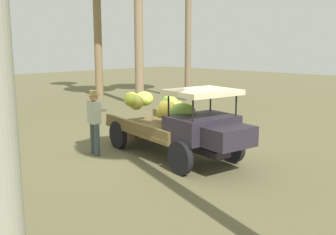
{
  "coord_description": "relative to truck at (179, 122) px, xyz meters",
  "views": [
    {
      "loc": [
        7.4,
        -6.97,
        2.83
      ],
      "look_at": [
        0.29,
        0.17,
        0.97
      ],
      "focal_mm": 42.19,
      "sensor_mm": 36.0,
      "label": 1
    }
  ],
  "objects": [
    {
      "name": "ground_plane",
      "position": [
        -0.77,
        -0.08,
        -0.92
      ],
      "size": [
        60.0,
        60.0,
        0.0
      ],
      "primitive_type": "plane",
      "color": "brown"
    },
    {
      "name": "farmer",
      "position": [
        -1.76,
        -1.31,
        0.04
      ],
      "size": [
        0.53,
        0.49,
        1.69
      ],
      "rotation": [
        0.0,
        0.0,
        1.33
      ],
      "color": "#3D4B4F",
      "rests_on": "ground"
    },
    {
      "name": "truck",
      "position": [
        0.0,
        0.0,
        0.0
      ],
      "size": [
        4.61,
        2.31,
        1.82
      ],
      "rotation": [
        0.0,
        0.0,
        -0.16
      ],
      "color": "#28232C",
      "rests_on": "ground"
    },
    {
      "name": "wooden_crate",
      "position": [
        -2.49,
        0.56,
        -0.7
      ],
      "size": [
        0.58,
        0.61,
        0.43
      ],
      "primitive_type": "cube",
      "rotation": [
        0.0,
        0.0,
        0.34
      ],
      "color": "brown",
      "rests_on": "ground"
    }
  ]
}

